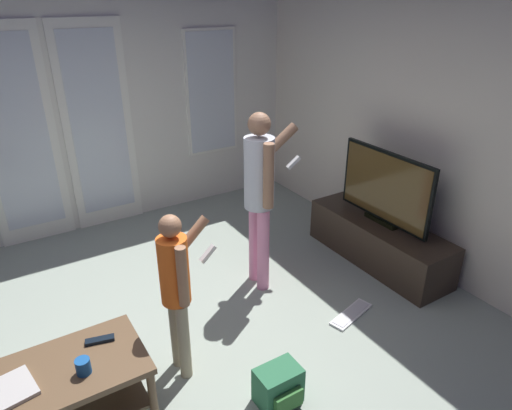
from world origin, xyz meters
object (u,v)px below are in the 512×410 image
(person_child, at_px, (177,283))
(cup_near_edge, at_px, (83,366))
(laptop_closed, at_px, (2,394))
(loose_keyboard, at_px, (351,314))
(person_adult, at_px, (260,187))
(flat_screen_tv, at_px, (385,188))
(backpack, at_px, (279,386))
(tv_remote_black, at_px, (100,340))
(tv_stand, at_px, (379,242))
(coffee_table, at_px, (51,391))

(person_child, relative_size, cup_near_edge, 13.00)
(laptop_closed, bearing_deg, cup_near_edge, -19.18)
(cup_near_edge, bearing_deg, laptop_closed, 170.83)
(loose_keyboard, bearing_deg, person_adult, 115.64)
(person_child, bearing_deg, flat_screen_tv, 8.09)
(person_adult, relative_size, laptop_closed, 4.97)
(flat_screen_tv, bearing_deg, person_child, -171.91)
(flat_screen_tv, xyz_separation_m, loose_keyboard, (-0.78, -0.50, -0.76))
(person_child, distance_m, backpack, 0.92)
(person_adult, relative_size, cup_near_edge, 16.88)
(backpack, height_order, laptop_closed, laptop_closed)
(flat_screen_tv, height_order, cup_near_edge, flat_screen_tv)
(loose_keyboard, relative_size, tv_remote_black, 2.70)
(tv_stand, height_order, loose_keyboard, tv_stand)
(flat_screen_tv, relative_size, laptop_closed, 3.28)
(flat_screen_tv, height_order, person_child, person_child)
(person_adult, relative_size, backpack, 5.49)
(tv_stand, relative_size, cup_near_edge, 16.00)
(person_child, distance_m, cup_near_edge, 0.71)
(person_adult, bearing_deg, flat_screen_tv, -13.98)
(loose_keyboard, height_order, tv_remote_black, tv_remote_black)
(coffee_table, relative_size, person_adult, 0.69)
(coffee_table, relative_size, flat_screen_tv, 1.05)
(person_adult, xyz_separation_m, loose_keyboard, (0.38, -0.79, -0.92))
(cup_near_edge, bearing_deg, backpack, -20.67)
(coffee_table, height_order, person_child, person_child)
(tv_stand, bearing_deg, laptop_closed, -172.53)
(coffee_table, bearing_deg, person_adult, 20.44)
(coffee_table, relative_size, backpack, 3.79)
(tv_stand, bearing_deg, backpack, -153.45)
(flat_screen_tv, xyz_separation_m, person_child, (-2.17, -0.31, -0.05))
(flat_screen_tv, distance_m, laptop_closed, 3.27)
(coffee_table, xyz_separation_m, loose_keyboard, (2.22, -0.10, -0.33))
(tv_stand, distance_m, person_adult, 1.40)
(tv_stand, distance_m, laptop_closed, 3.27)
(coffee_table, bearing_deg, tv_stand, 7.47)
(coffee_table, relative_size, cup_near_edge, 11.66)
(person_adult, height_order, laptop_closed, person_adult)
(coffee_table, height_order, tv_remote_black, tv_remote_black)
(person_child, relative_size, backpack, 4.23)
(coffee_table, distance_m, person_adult, 2.05)
(cup_near_edge, bearing_deg, coffee_table, 152.63)
(coffee_table, height_order, flat_screen_tv, flat_screen_tv)
(flat_screen_tv, distance_m, person_adult, 1.21)
(backpack, height_order, loose_keyboard, backpack)
(loose_keyboard, xyz_separation_m, laptop_closed, (-2.44, 0.07, 0.47))
(person_adult, relative_size, tv_remote_black, 9.16)
(backpack, xyz_separation_m, loose_keyboard, (0.99, 0.39, -0.11))
(flat_screen_tv, relative_size, person_adult, 0.66)
(person_child, xyz_separation_m, tv_remote_black, (-0.51, 0.02, -0.24))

